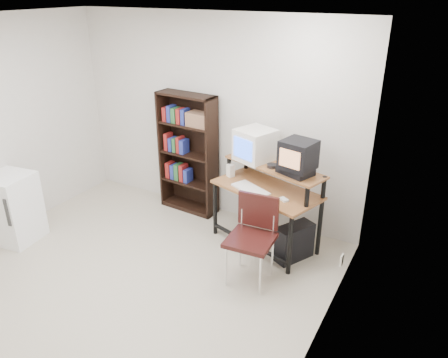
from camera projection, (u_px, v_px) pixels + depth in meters
The scene contains 18 objects.
floor at pixel (119, 288), 4.53m from camera, with size 4.00×4.00×0.01m, color beige.
ceiling at pixel (87, 22), 3.47m from camera, with size 4.00×4.00×0.01m, color white.
back_wall at pixel (214, 118), 5.60m from camera, with size 4.00×0.01×2.60m, color silver.
right_wall at pixel (317, 225), 3.12m from camera, with size 0.01×4.00×2.60m, color silver.
computer_desk at pixel (268, 191), 5.03m from camera, with size 1.37×0.96×0.98m.
crt_monitor at pixel (255, 145), 5.10m from camera, with size 0.51×0.51×0.37m.
vcr at pixel (295, 171), 4.76m from camera, with size 0.36×0.26×0.08m, color black.
crt_tv at pixel (298, 155), 4.66m from camera, with size 0.40×0.39×0.32m.
cd_spindle at pixel (272, 166), 4.93m from camera, with size 0.12×0.12×0.05m, color #26262B.
keyboard at pixel (251, 190), 4.96m from camera, with size 0.47×0.21×0.04m, color white.
mousepad at pixel (284, 202), 4.72m from camera, with size 0.22×0.18×0.01m, color black.
mouse at pixel (284, 200), 4.72m from camera, with size 0.10×0.06×0.03m, color white.
desk_speaker at pixel (231, 171), 5.29m from camera, with size 0.08×0.07×0.17m, color white.
pc_tower at pixel (294, 242), 4.93m from camera, with size 0.20×0.45×0.42m, color black.
school_chair at pixel (253, 230), 4.48m from camera, with size 0.49×0.49×0.92m.
bookshelf at pixel (189, 152), 5.80m from camera, with size 0.83×0.33×1.62m.
mini_fridge at pixel (13, 208), 5.23m from camera, with size 0.56×0.56×0.85m.
wall_outlet at pixel (342, 260), 4.46m from camera, with size 0.02×0.08×0.12m, color beige.
Camera 1 is at (2.72, -2.70, 2.88)m, focal length 35.00 mm.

